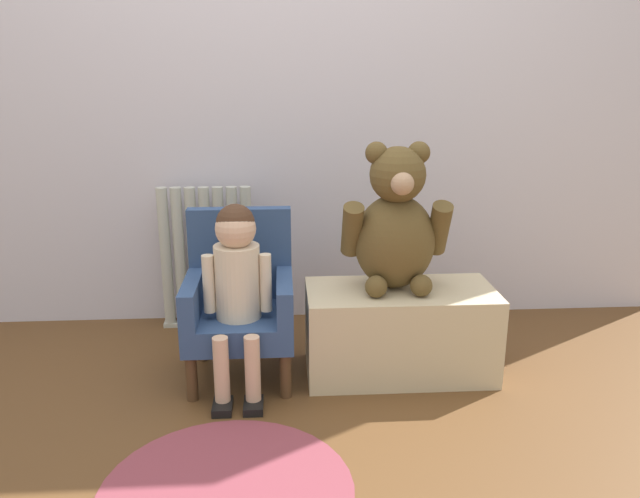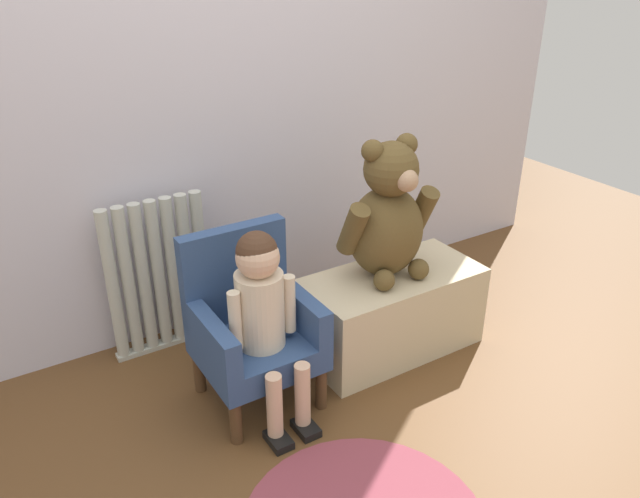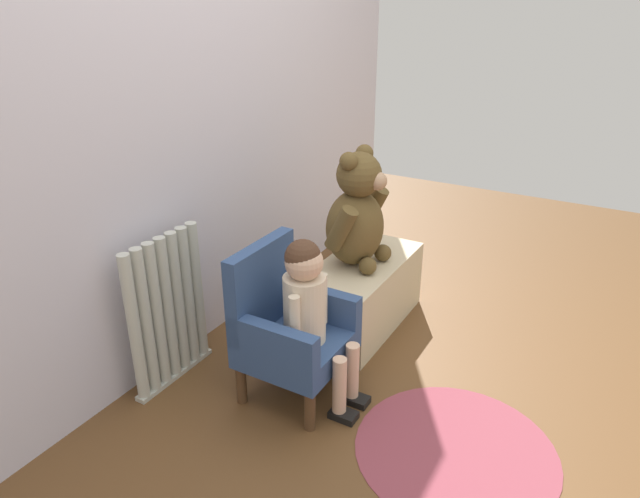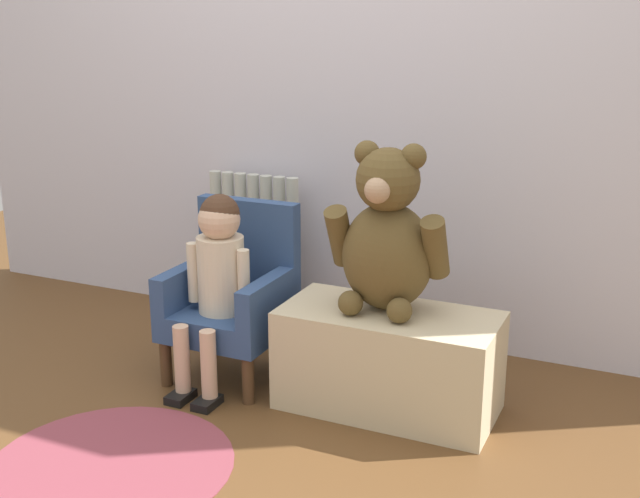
# 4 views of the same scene
# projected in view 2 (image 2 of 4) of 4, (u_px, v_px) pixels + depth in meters

# --- Properties ---
(ground_plane) EXTENTS (6.00, 6.00, 0.00)m
(ground_plane) POSITION_uv_depth(u_px,v_px,m) (376.00, 467.00, 2.06)
(ground_plane) COLOR brown
(back_wall) EXTENTS (3.80, 0.05, 2.40)m
(back_wall) POSITION_uv_depth(u_px,v_px,m) (209.00, 45.00, 2.42)
(back_wall) COLOR silver
(back_wall) RESTS_ON ground_plane
(radiator) EXTENTS (0.43, 0.05, 0.67)m
(radiator) POSITION_uv_depth(u_px,v_px,m) (159.00, 277.00, 2.55)
(radiator) COLOR beige
(radiator) RESTS_ON ground_plane
(child_armchair) EXTENTS (0.41, 0.39, 0.65)m
(child_armchair) POSITION_uv_depth(u_px,v_px,m) (251.00, 324.00, 2.28)
(child_armchair) COLOR navy
(child_armchair) RESTS_ON ground_plane
(child_figure) EXTENTS (0.25, 0.35, 0.71)m
(child_figure) POSITION_uv_depth(u_px,v_px,m) (263.00, 302.00, 2.13)
(child_figure) COLOR beige
(child_figure) RESTS_ON ground_plane
(low_bench) EXTENTS (0.74, 0.36, 0.35)m
(low_bench) POSITION_uv_depth(u_px,v_px,m) (392.00, 311.00, 2.60)
(low_bench) COLOR beige
(low_bench) RESTS_ON ground_plane
(large_teddy_bear) EXTENTS (0.41, 0.29, 0.57)m
(large_teddy_bear) POSITION_uv_depth(u_px,v_px,m) (388.00, 217.00, 2.42)
(large_teddy_bear) COLOR brown
(large_teddy_bear) RESTS_ON low_bench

